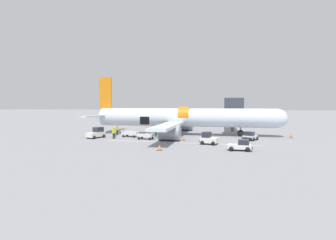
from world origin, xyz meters
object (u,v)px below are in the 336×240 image
at_px(ground_crew_driver, 114,133).
at_px(ground_crew_loader_b, 115,132).
at_px(baggage_tug_mid, 97,133).
at_px(ground_crew_supervisor, 156,132).
at_px(baggage_cart_queued, 146,136).
at_px(ground_crew_loader_a, 117,130).
at_px(baggage_tug_rear, 250,136).
at_px(baggage_tug_spare, 240,146).
at_px(ground_crew_helper, 114,132).
at_px(ground_crew_marshal, 147,131).
at_px(baggage_tug_lead, 209,139).
at_px(airplane, 181,118).
at_px(baggage_cart_loading, 131,134).

bearing_deg(ground_crew_driver, ground_crew_loader_b, 110.53).
xyz_separation_m(baggage_tug_mid, ground_crew_supervisor, (9.14, 3.60, 0.11)).
relative_size(baggage_tug_mid, baggage_cart_queued, 1.01).
xyz_separation_m(baggage_cart_queued, ground_crew_loader_a, (-6.89, 4.71, 0.47)).
xyz_separation_m(baggage_tug_rear, baggage_tug_spare, (-2.00, -9.93, 0.00)).
xyz_separation_m(ground_crew_helper, ground_crew_marshal, (4.89, 2.58, 0.13)).
xyz_separation_m(baggage_tug_lead, baggage_tug_spare, (3.99, -4.31, -0.13)).
relative_size(airplane, ground_crew_helper, 22.12).
bearing_deg(ground_crew_driver, airplane, 37.25).
height_order(baggage_tug_mid, baggage_tug_rear, baggage_tug_mid).
relative_size(baggage_tug_lead, ground_crew_loader_a, 1.44).
height_order(baggage_cart_queued, ground_crew_loader_a, ground_crew_loader_a).
height_order(ground_crew_loader_a, ground_crew_helper, ground_crew_loader_a).
relative_size(baggage_tug_spare, baggage_cart_loading, 0.75).
height_order(baggage_tug_rear, ground_crew_driver, ground_crew_driver).
distance_m(airplane, ground_crew_helper, 12.18).
bearing_deg(airplane, ground_crew_loader_a, -168.39).
relative_size(baggage_tug_spare, ground_crew_supervisor, 1.75).
bearing_deg(baggage_tug_lead, ground_crew_driver, 169.33).
height_order(ground_crew_driver, ground_crew_marshal, ground_crew_driver).
bearing_deg(ground_crew_helper, airplane, 28.95).
height_order(baggage_tug_mid, baggage_cart_queued, baggage_tug_mid).
bearing_deg(baggage_tug_rear, ground_crew_supervisor, 175.38).
height_order(airplane, ground_crew_loader_a, airplane).
xyz_separation_m(airplane, ground_crew_driver, (-9.85, -7.49, -2.04)).
distance_m(baggage_tug_lead, ground_crew_loader_a, 18.68).
bearing_deg(baggage_tug_spare, ground_crew_driver, 159.56).
xyz_separation_m(baggage_tug_lead, baggage_tug_mid, (-18.45, 3.26, 0.03)).
height_order(airplane, baggage_cart_loading, airplane).
bearing_deg(baggage_cart_loading, baggage_tug_lead, -23.31).
bearing_deg(ground_crew_helper, ground_crew_loader_b, 110.54).
relative_size(baggage_tug_mid, ground_crew_helper, 2.22).
relative_size(baggage_tug_mid, ground_crew_driver, 1.91).
bearing_deg(ground_crew_helper, ground_crew_supervisor, 19.13).
xyz_separation_m(baggage_tug_lead, ground_crew_driver, (-15.29, 2.88, 0.26)).
xyz_separation_m(baggage_tug_spare, baggage_cart_queued, (-13.97, 7.62, -0.08)).
xyz_separation_m(baggage_tug_lead, ground_crew_helper, (-15.92, 4.57, 0.12)).
relative_size(airplane, baggage_tug_spare, 12.25).
bearing_deg(ground_crew_marshal, ground_crew_loader_a, 171.45).
bearing_deg(baggage_tug_rear, baggage_cart_queued, -171.77).
bearing_deg(baggage_cart_queued, ground_crew_loader_a, 145.63).
xyz_separation_m(ground_crew_loader_a, ground_crew_driver, (1.58, -5.14, 0.00)).
relative_size(ground_crew_loader_a, ground_crew_driver, 1.00).
relative_size(baggage_cart_queued, ground_crew_loader_b, 2.21).
bearing_deg(ground_crew_helper, ground_crew_driver, -69.49).
bearing_deg(baggage_cart_queued, ground_crew_helper, 168.07).
bearing_deg(baggage_tug_lead, baggage_tug_rear, 43.19).
bearing_deg(ground_crew_helper, ground_crew_marshal, 27.80).
bearing_deg(ground_crew_driver, baggage_cart_loading, 55.69).
distance_m(ground_crew_loader_b, ground_crew_helper, 1.44).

